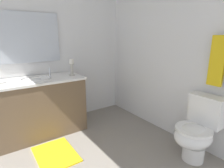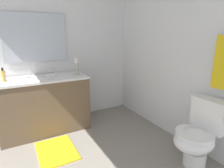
{
  "view_description": "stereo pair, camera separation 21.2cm",
  "coord_description": "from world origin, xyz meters",
  "px_view_note": "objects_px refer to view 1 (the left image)",
  "views": [
    {
      "loc": [
        1.37,
        -0.72,
        1.39
      ],
      "look_at": [
        -0.31,
        0.45,
        0.85
      ],
      "focal_mm": 29.07,
      "sensor_mm": 36.0,
      "label": 1
    },
    {
      "loc": [
        1.48,
        -0.54,
        1.39
      ],
      "look_at": [
        -0.31,
        0.45,
        0.85
      ],
      "focal_mm": 29.07,
      "sensor_mm": 36.0,
      "label": 2
    }
  ],
  "objects_px": {
    "mirror": "(27,38)",
    "toilet": "(197,130)",
    "sink_basin": "(36,82)",
    "bath_mat": "(56,154)",
    "towel_near_vanity": "(217,61)",
    "candle_holder_tall": "(72,67)",
    "vanity_cabinet": "(39,107)"
  },
  "relations": [
    {
      "from": "mirror",
      "to": "toilet",
      "type": "bearing_deg",
      "value": 34.47
    },
    {
      "from": "sink_basin",
      "to": "bath_mat",
      "type": "distance_m",
      "value": 1.0
    },
    {
      "from": "sink_basin",
      "to": "towel_near_vanity",
      "type": "bearing_deg",
      "value": 42.67
    },
    {
      "from": "candle_holder_tall",
      "to": "bath_mat",
      "type": "bearing_deg",
      "value": -41.22
    },
    {
      "from": "vanity_cabinet",
      "to": "toilet",
      "type": "relative_size",
      "value": 1.68
    },
    {
      "from": "vanity_cabinet",
      "to": "candle_holder_tall",
      "type": "relative_size",
      "value": 5.14
    },
    {
      "from": "candle_holder_tall",
      "to": "towel_near_vanity",
      "type": "height_order",
      "value": "towel_near_vanity"
    },
    {
      "from": "candle_holder_tall",
      "to": "towel_near_vanity",
      "type": "relative_size",
      "value": 0.45
    },
    {
      "from": "sink_basin",
      "to": "bath_mat",
      "type": "relative_size",
      "value": 0.67
    },
    {
      "from": "mirror",
      "to": "candle_holder_tall",
      "type": "xyz_separation_m",
      "value": [
        0.32,
        0.51,
        -0.42
      ]
    },
    {
      "from": "mirror",
      "to": "candle_holder_tall",
      "type": "distance_m",
      "value": 0.74
    },
    {
      "from": "vanity_cabinet",
      "to": "sink_basin",
      "type": "xyz_separation_m",
      "value": [
        0.0,
        0.0,
        0.37
      ]
    },
    {
      "from": "candle_holder_tall",
      "to": "bath_mat",
      "type": "relative_size",
      "value": 0.41
    },
    {
      "from": "mirror",
      "to": "towel_near_vanity",
      "type": "bearing_deg",
      "value": 38.22
    },
    {
      "from": "sink_basin",
      "to": "toilet",
      "type": "xyz_separation_m",
      "value": [
        1.62,
        1.3,
        -0.42
      ]
    },
    {
      "from": "candle_holder_tall",
      "to": "toilet",
      "type": "relative_size",
      "value": 0.33
    },
    {
      "from": "vanity_cabinet",
      "to": "sink_basin",
      "type": "relative_size",
      "value": 3.13
    },
    {
      "from": "bath_mat",
      "to": "mirror",
      "type": "bearing_deg",
      "value": 180.0
    },
    {
      "from": "vanity_cabinet",
      "to": "towel_near_vanity",
      "type": "bearing_deg",
      "value": 42.69
    },
    {
      "from": "mirror",
      "to": "bath_mat",
      "type": "relative_size",
      "value": 1.49
    },
    {
      "from": "sink_basin",
      "to": "candle_holder_tall",
      "type": "height_order",
      "value": "candle_holder_tall"
    },
    {
      "from": "vanity_cabinet",
      "to": "bath_mat",
      "type": "relative_size",
      "value": 2.1
    },
    {
      "from": "vanity_cabinet",
      "to": "sink_basin",
      "type": "bearing_deg",
      "value": 90.0
    },
    {
      "from": "sink_basin",
      "to": "toilet",
      "type": "relative_size",
      "value": 0.54
    },
    {
      "from": "candle_holder_tall",
      "to": "toilet",
      "type": "xyz_separation_m",
      "value": [
        1.58,
        0.8,
        -0.58
      ]
    },
    {
      "from": "toilet",
      "to": "bath_mat",
      "type": "height_order",
      "value": "toilet"
    },
    {
      "from": "towel_near_vanity",
      "to": "candle_holder_tall",
      "type": "bearing_deg",
      "value": -147.9
    },
    {
      "from": "toilet",
      "to": "towel_near_vanity",
      "type": "relative_size",
      "value": 1.38
    },
    {
      "from": "candle_holder_tall",
      "to": "bath_mat",
      "type": "height_order",
      "value": "candle_holder_tall"
    },
    {
      "from": "candle_holder_tall",
      "to": "bath_mat",
      "type": "xyz_separation_m",
      "value": [
        0.58,
        -0.51,
        -0.94
      ]
    },
    {
      "from": "towel_near_vanity",
      "to": "bath_mat",
      "type": "distance_m",
      "value": 2.14
    },
    {
      "from": "mirror",
      "to": "candle_holder_tall",
      "type": "bearing_deg",
      "value": 57.63
    }
  ]
}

